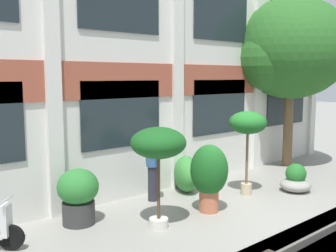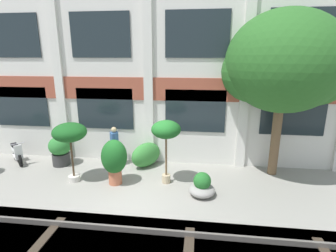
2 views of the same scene
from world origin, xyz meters
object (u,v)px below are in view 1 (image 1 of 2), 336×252
potted_plant_glazed_jar (78,194)px  potted_plant_wide_bowl (296,180)px  topiary_hedge (186,174)px  potted_plant_ribbed_drum (209,173)px  potted_plant_low_pan (158,146)px  resident_by_doorway (153,167)px  broadleaf_tree (291,52)px  potted_plant_terracotta_small (248,126)px

potted_plant_glazed_jar → potted_plant_wide_bowl: 6.05m
potted_plant_glazed_jar → topiary_hedge: 3.53m
potted_plant_ribbed_drum → potted_plant_glazed_jar: bearing=154.4°
potted_plant_glazed_jar → potted_plant_low_pan: bearing=-47.7°
potted_plant_glazed_jar → potted_plant_wide_bowl: bearing=-17.0°
potted_plant_wide_bowl → potted_plant_ribbed_drum: bearing=171.4°
potted_plant_ribbed_drum → resident_by_doorway: (-0.49, 1.52, -0.06)m
potted_plant_glazed_jar → broadleaf_tree: bearing=1.4°
potted_plant_glazed_jar → resident_by_doorway: (2.24, 0.21, 0.21)m
potted_plant_terracotta_small → potted_plant_ribbed_drum: (-1.78, -0.28, -0.95)m
potted_plant_terracotta_small → potted_plant_ribbed_drum: size_ratio=1.41×
potted_plant_low_pan → potted_plant_terracotta_small: potted_plant_terracotta_small is taller
resident_by_doorway → potted_plant_low_pan: bearing=54.5°
potted_plant_low_pan → potted_plant_glazed_jar: 2.08m
potted_plant_ribbed_drum → potted_plant_low_pan: bearing=179.8°
broadleaf_tree → potted_plant_glazed_jar: (-8.45, -0.21, -3.40)m
resident_by_doorway → potted_plant_ribbed_drum: bearing=107.3°
potted_plant_low_pan → topiary_hedge: 3.10m
topiary_hedge → broadleaf_tree: bearing=-0.9°
potted_plant_terracotta_small → potted_plant_wide_bowl: potted_plant_terracotta_small is taller
potted_plant_wide_bowl → resident_by_doorway: 4.08m
potted_plant_glazed_jar → resident_by_doorway: size_ratio=0.75×
potted_plant_glazed_jar → potted_plant_ribbed_drum: potted_plant_ribbed_drum is taller
potted_plant_glazed_jar → potted_plant_wide_bowl: (5.77, -1.77, -0.35)m
potted_plant_terracotta_small → potted_plant_wide_bowl: size_ratio=2.67×
broadleaf_tree → potted_plant_wide_bowl: broadleaf_tree is taller
broadleaf_tree → potted_plant_ribbed_drum: 6.70m
broadleaf_tree → resident_by_doorway: (-6.21, -0.00, -3.19)m
potted_plant_low_pan → potted_plant_wide_bowl: 4.83m
potted_plant_low_pan → potted_plant_wide_bowl: (4.59, -0.46, -1.45)m
broadleaf_tree → topiary_hedge: 6.10m
potted_plant_wide_bowl → resident_by_doorway: size_ratio=0.52×
potted_plant_low_pan → potted_plant_glazed_jar: (-1.19, 1.30, -1.10)m
potted_plant_low_pan → resident_by_doorway: potted_plant_low_pan is taller
broadleaf_tree → topiary_hedge: bearing=179.1°
potted_plant_wide_bowl → resident_by_doorway: bearing=150.7°
potted_plant_wide_bowl → potted_plant_ribbed_drum: 3.14m
potted_plant_ribbed_drum → potted_plant_terracotta_small: bearing=8.9°
broadleaf_tree → potted_plant_low_pan: 7.77m
potted_plant_terracotta_small → potted_plant_low_pan: bearing=-175.3°
potted_plant_ribbed_drum → resident_by_doorway: 1.60m
potted_plant_ribbed_drum → topiary_hedge: bearing=64.0°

